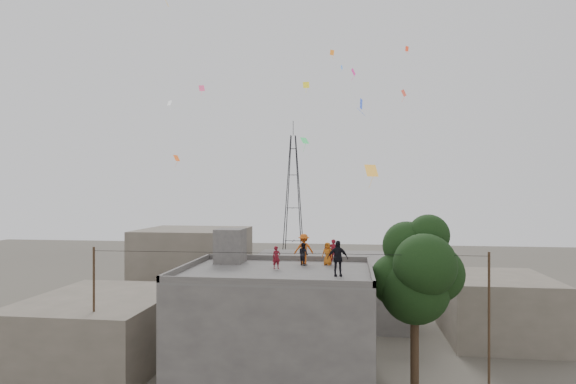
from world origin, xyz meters
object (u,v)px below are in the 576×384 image
stair_head_box (230,246)px  person_red_adult (333,252)px  tree (418,272)px  transmission_tower (293,201)px  person_dark_adult (338,258)px

stair_head_box → person_red_adult: size_ratio=1.37×
tree → transmission_tower: bearing=106.1°
transmission_tower → person_red_adult: transmission_tower is taller
stair_head_box → transmission_tower: (-0.80, 37.40, 1.97)m
transmission_tower → person_dark_adult: bearing=-80.0°
stair_head_box → transmission_tower: size_ratio=0.10×
transmission_tower → person_dark_adult: transmission_tower is taller
stair_head_box → transmission_tower: bearing=91.2°
person_red_adult → transmission_tower: bearing=-80.7°
person_red_adult → person_dark_adult: size_ratio=0.82×
transmission_tower → person_dark_adult: 41.85m
tree → person_red_adult: 4.99m
person_red_adult → stair_head_box: bearing=-0.4°
stair_head_box → tree: (10.57, -2.00, -1.00)m
tree → person_red_adult: tree is taller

